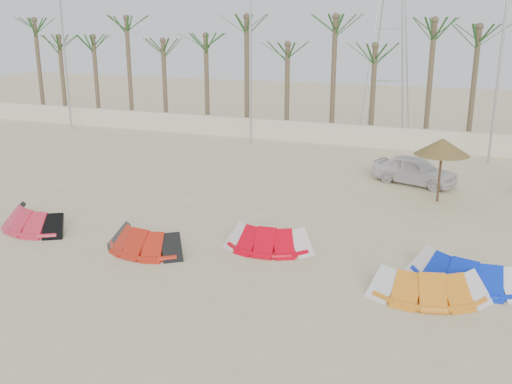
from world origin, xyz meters
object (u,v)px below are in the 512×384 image
at_px(kite_orange, 431,281).
at_px(parasol_left, 442,147).
at_px(kite_red_left, 37,217).
at_px(kite_blue, 467,267).
at_px(car, 415,170).
at_px(kite_red_mid, 148,238).
at_px(kite_red_right, 271,236).

distance_m(kite_orange, parasol_left, 9.44).
xyz_separation_m(kite_red_left, parasol_left, (13.48, 8.94, 1.96)).
bearing_deg(kite_blue, kite_red_left, -175.73).
height_order(parasol_left, car, parasol_left).
bearing_deg(kite_blue, car, 105.09).
height_order(kite_red_left, parasol_left, parasol_left).
relative_size(kite_red_mid, kite_orange, 0.89).
bearing_deg(kite_red_mid, car, 58.54).
distance_m(kite_red_right, parasol_left, 9.15).
relative_size(parasol_left, car, 0.70).
bearing_deg(car, parasol_left, -134.88).
relative_size(kite_red_mid, parasol_left, 1.11).
bearing_deg(kite_red_left, car, 43.22).
xyz_separation_m(parasol_left, car, (-1.29, 2.51, -1.71)).
xyz_separation_m(kite_red_mid, car, (7.21, 11.78, 0.25)).
bearing_deg(parasol_left, kite_red_left, -146.43).
xyz_separation_m(kite_orange, parasol_left, (-0.60, 9.22, 1.96)).
relative_size(kite_orange, parasol_left, 1.26).
bearing_deg(kite_orange, parasol_left, 93.71).
distance_m(kite_red_mid, parasol_left, 12.73).
bearing_deg(car, kite_blue, -146.90).
xyz_separation_m(kite_red_mid, kite_blue, (10.00, 1.44, 0.00)).
bearing_deg(kite_red_right, kite_blue, -2.37).
distance_m(kite_blue, parasol_left, 8.21).
bearing_deg(kite_red_mid, kite_red_right, 24.44).
height_order(kite_red_mid, car, car).
relative_size(kite_orange, car, 0.88).
distance_m(kite_red_left, kite_blue, 15.02).
bearing_deg(kite_orange, kite_blue, 56.95).
relative_size(kite_blue, car, 0.93).
bearing_deg(kite_red_mid, kite_blue, 8.21).
relative_size(kite_red_left, kite_red_mid, 1.10).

